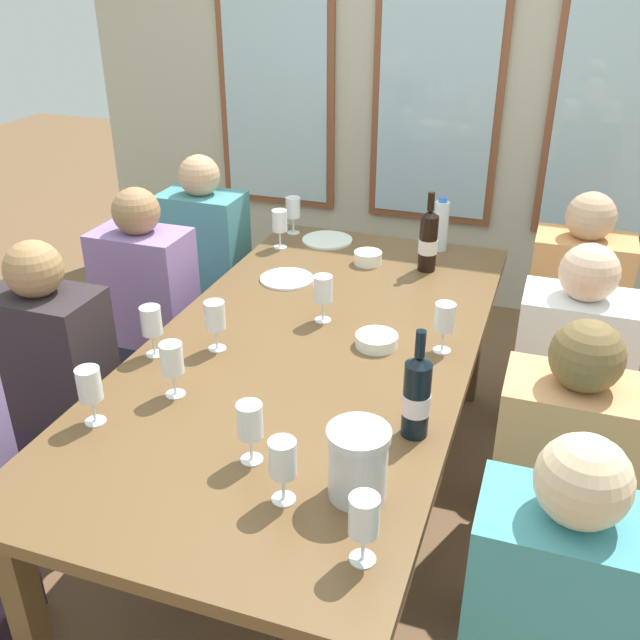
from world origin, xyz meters
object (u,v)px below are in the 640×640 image
wine_glass_10 (172,360)px  dining_table (312,361)px  white_plate_0 (327,240)px  water_bottle (441,225)px  wine_glass_4 (444,320)px  metal_pitcher (358,462)px  wine_glass_8 (323,291)px  seated_person_5 (565,401)px  seated_person_2 (59,397)px  wine_glass_0 (250,423)px  wine_glass_7 (215,318)px  wine_bottle_0 (417,396)px  tasting_bowl_0 (377,340)px  wine_glass_2 (89,386)px  seated_person_3 (558,505)px  wine_glass_3 (293,209)px  tasting_bowl_1 (368,258)px  wine_glass_6 (280,223)px  wine_bottle_1 (428,241)px  wine_glass_1 (151,322)px  white_plate_1 (287,279)px  wine_glass_9 (364,517)px  seated_person_0 (207,274)px  wine_glass_5 (282,460)px

wine_glass_10 → dining_table: bearing=56.5°
dining_table → white_plate_0: 0.97m
water_bottle → wine_glass_4: 0.92m
dining_table → metal_pitcher: bearing=-61.9°
wine_glass_8 → seated_person_5: size_ratio=0.16×
seated_person_2 → water_bottle: bearing=49.8°
wine_glass_0 → seated_person_5: bearing=49.0°
white_plate_0 → wine_glass_7: 1.08m
wine_bottle_0 → wine_glass_4: 0.48m
dining_table → wine_glass_7: size_ratio=12.55×
tasting_bowl_0 → dining_table: bearing=-164.0°
wine_glass_2 → water_bottle: bearing=67.5°
wine_glass_4 → seated_person_3: size_ratio=0.16×
wine_glass_3 → wine_glass_8: 0.91m
tasting_bowl_1 → wine_glass_6: 0.44m
wine_bottle_0 → wine_glass_0: wine_bottle_0 is taller
wine_bottle_1 → wine_glass_1: 1.22m
water_bottle → wine_glass_6: water_bottle is taller
wine_bottle_1 → wine_glass_3: (-0.68, 0.23, -0.01)m
wine_glass_8 → wine_glass_7: bearing=-130.5°
metal_pitcher → seated_person_5: (0.49, 0.94, -0.31)m
seated_person_2 → white_plate_1: bearing=53.0°
dining_table → water_bottle: 1.05m
wine_glass_8 → wine_glass_9: size_ratio=1.00×
wine_glass_10 → wine_glass_2: bearing=-126.1°
seated_person_0 → tasting_bowl_0: bearing=-36.7°
wine_glass_0 → wine_glass_6: 1.51m
wine_bottle_0 → seated_person_0: bearing=136.2°
metal_pitcher → dining_table: bearing=118.1°
wine_glass_1 → wine_glass_9: (0.90, -0.64, 0.00)m
dining_table → seated_person_2: 0.91m
tasting_bowl_1 → wine_glass_6: wine_glass_6 is taller
wine_bottle_0 → wine_glass_9: wine_bottle_0 is taller
metal_pitcher → wine_bottle_1: (-0.12, 1.43, 0.03)m
wine_glass_2 → wine_glass_6: same height
wine_bottle_1 → seated_person_0: (-1.08, 0.09, -0.34)m
wine_glass_1 → wine_glass_7: (0.18, 0.10, -0.00)m
wine_glass_3 → wine_glass_10: same height
wine_glass_0 → wine_glass_5: size_ratio=1.00×
wine_glass_8 → wine_glass_1: bearing=-137.1°
metal_pitcher → wine_glass_5: size_ratio=1.09×
white_plate_0 → wine_glass_3: (-0.18, 0.05, 0.11)m
wine_glass_2 → wine_glass_3: (-0.02, 1.61, -0.00)m
wine_glass_2 → wine_glass_3: size_ratio=1.00×
white_plate_1 → tasting_bowl_0: tasting_bowl_0 is taller
dining_table → wine_bottle_1: wine_bottle_1 is taller
wine_glass_9 → seated_person_0: 2.17m
tasting_bowl_0 → wine_glass_1: (-0.68, -0.30, 0.10)m
dining_table → white_plate_1: size_ratio=10.07×
wine_glass_2 → wine_glass_5: bearing=-11.5°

